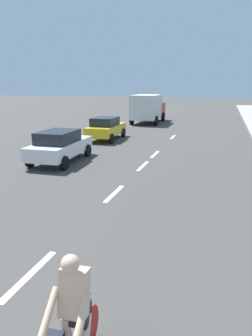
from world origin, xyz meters
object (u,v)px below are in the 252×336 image
object	(u,v)px
parked_car_white	(60,145)
cyclist	(68,329)
parked_car_yellow	(106,128)
delivery_truck	(148,108)

from	to	relation	value
parked_car_white	cyclist	bearing A→B (deg)	-62.90
cyclist	parked_car_yellow	bearing A→B (deg)	-74.14
parked_car_white	delivery_truck	world-z (taller)	delivery_truck
cyclist	delivery_truck	world-z (taller)	delivery_truck
parked_car_white	parked_car_yellow	xyz separation A→B (m)	(-0.19, 6.69, -0.00)
cyclist	parked_car_white	distance (m)	11.97
parked_car_white	parked_car_yellow	distance (m)	6.70
delivery_truck	parked_car_white	bearing A→B (deg)	-91.82
parked_car_white	parked_car_yellow	bearing A→B (deg)	88.50
parked_car_yellow	delivery_truck	bearing A→B (deg)	85.99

